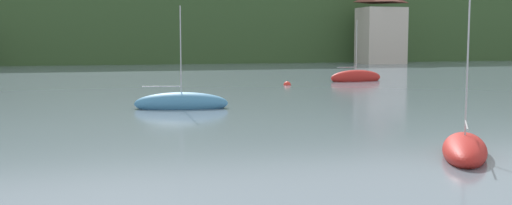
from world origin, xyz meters
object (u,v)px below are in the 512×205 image
object	(u,v)px
sailboat_mid_1	(465,150)
mooring_buoy_mid	(287,85)
sailboat_far_5	(181,103)
shore_building_central	(381,28)
sailboat_far_2	(356,78)

from	to	relation	value
sailboat_mid_1	mooring_buoy_mid	xyz separation A→B (m)	(4.02, 27.77, -0.20)
sailboat_far_5	shore_building_central	bearing A→B (deg)	64.07
sailboat_far_2	sailboat_far_5	bearing A→B (deg)	-144.65
sailboat_mid_1	sailboat_far_2	bearing A→B (deg)	13.32
sailboat_far_5	mooring_buoy_mid	bearing A→B (deg)	63.53
shore_building_central	mooring_buoy_mid	xyz separation A→B (m)	(-25.86, -35.54, -4.95)
sailboat_mid_1	sailboat_far_5	distance (m)	15.65
shore_building_central	sailboat_far_5	xyz separation A→B (m)	(-35.79, -48.83, -4.70)
sailboat_far_2	mooring_buoy_mid	distance (m)	7.30
sailboat_far_2	mooring_buoy_mid	world-z (taller)	sailboat_far_2
sailboat_far_2	mooring_buoy_mid	size ratio (longest dim) A/B	9.39
sailboat_far_5	sailboat_mid_1	bearing A→B (deg)	-57.50
mooring_buoy_mid	shore_building_central	bearing A→B (deg)	53.96
shore_building_central	sailboat_far_2	world-z (taller)	shore_building_central
shore_building_central	mooring_buoy_mid	world-z (taller)	shore_building_central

